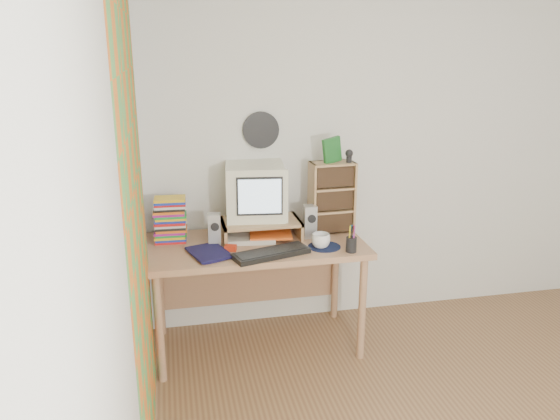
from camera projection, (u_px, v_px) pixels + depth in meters
name	position (u px, v px, depth m)	size (l,w,h in m)	color
back_wall	(387.00, 151.00, 3.95)	(3.50, 3.50, 0.00)	white
left_wall	(120.00, 258.00, 1.97)	(3.50, 3.50, 0.00)	white
curtain	(139.00, 239.00, 2.45)	(2.20, 2.20, 0.00)	#CF631D
wall_disc	(261.00, 130.00, 3.69)	(0.25, 0.25, 0.02)	black
desk	(255.00, 259.00, 3.64)	(1.40, 0.70, 0.75)	tan
monitor_riser	(261.00, 224.00, 3.62)	(0.52, 0.30, 0.12)	tan
crt_monitor	(256.00, 192.00, 3.60)	(0.38, 0.38, 0.36)	#EAE9CF
speaker_left	(214.00, 229.00, 3.48)	(0.08, 0.08, 0.21)	#B2B2B7
speaker_right	(310.00, 221.00, 3.62)	(0.08, 0.08, 0.22)	#B2B2B7
keyboard	(271.00, 253.00, 3.32)	(0.48, 0.16, 0.03)	black
dvd_stack	(170.00, 221.00, 3.54)	(0.20, 0.14, 0.28)	brown
cd_rack	(332.00, 198.00, 3.68)	(0.29, 0.16, 0.49)	tan
mug	(321.00, 241.00, 3.45)	(0.12, 0.12, 0.09)	white
diary	(193.00, 254.00, 3.29)	(0.26, 0.19, 0.05)	#110F38
mousepad	(324.00, 247.00, 3.47)	(0.21, 0.21, 0.00)	#101937
pen_cup	(351.00, 242.00, 3.37)	(0.07, 0.07, 0.13)	black
papers	(258.00, 236.00, 3.61)	(0.32, 0.23, 0.04)	beige
red_box	(231.00, 248.00, 3.41)	(0.07, 0.04, 0.04)	red
game_box	(332.00, 150.00, 3.58)	(0.13, 0.03, 0.17)	#1B6125
webcam	(349.00, 156.00, 3.59)	(0.05, 0.05, 0.09)	black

